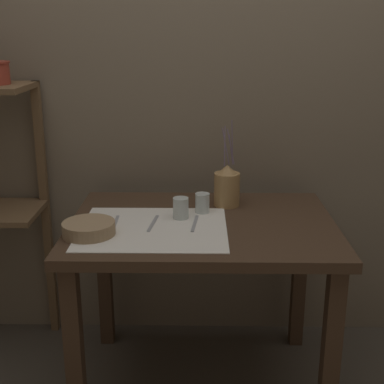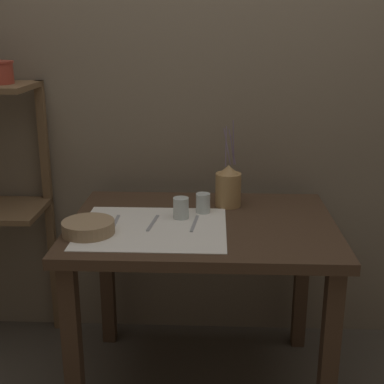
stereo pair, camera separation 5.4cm
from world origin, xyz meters
name	(u,v)px [view 2 (the right image)]	position (x,y,z in m)	size (l,w,h in m)	color
ground_plane	(201,383)	(0.00, 0.00, 0.00)	(12.00, 12.00, 0.00)	#473F35
stone_wall_back	(206,88)	(0.00, 0.49, 1.20)	(7.00, 0.06, 2.40)	#7A6B56
wooden_table	(202,248)	(0.00, 0.00, 0.63)	(1.03, 0.75, 0.74)	#422D1E
linen_cloth	(153,228)	(-0.18, -0.08, 0.74)	(0.55, 0.46, 0.00)	white
pitcher_with_flowers	(228,187)	(0.10, 0.20, 0.82)	(0.11, 0.11, 0.37)	#A87F4C
wooden_bowl	(88,228)	(-0.41, -0.15, 0.76)	(0.19, 0.19, 0.05)	#9E7F5B
glass_tumbler_near	(181,208)	(-0.09, 0.03, 0.78)	(0.06, 0.06, 0.08)	silver
glass_tumbler_far	(202,203)	(0.00, 0.10, 0.78)	(0.06, 0.06, 0.08)	silver
fork_outer	(115,223)	(-0.33, -0.04, 0.74)	(0.02, 0.17, 0.00)	#939399
fork_inner	(153,223)	(-0.19, -0.04, 0.74)	(0.03, 0.17, 0.00)	#939399
knife_center	(194,223)	(-0.03, -0.04, 0.74)	(0.03, 0.17, 0.00)	#939399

